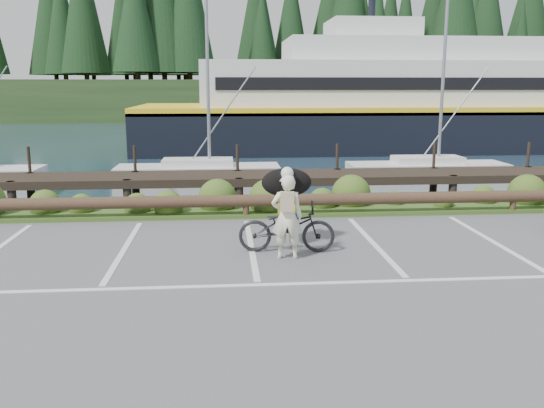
% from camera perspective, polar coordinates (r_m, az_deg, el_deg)
% --- Properties ---
extents(ground, '(72.00, 72.00, 0.00)m').
position_cam_1_polar(ground, '(10.14, -1.54, -7.28)').
color(ground, '#515153').
extents(harbor_backdrop, '(170.00, 160.00, 30.00)m').
position_cam_1_polar(harbor_backdrop, '(88.11, -4.26, 9.49)').
color(harbor_backdrop, '#1A2E3F').
rests_on(harbor_backdrop, ground).
extents(vegetation_strip, '(34.00, 1.60, 0.10)m').
position_cam_1_polar(vegetation_strip, '(15.23, -2.69, -0.63)').
color(vegetation_strip, '#3D5B21').
rests_on(vegetation_strip, ground).
extents(log_rail, '(32.00, 0.30, 0.60)m').
position_cam_1_polar(log_rail, '(14.56, -2.58, -1.41)').
color(log_rail, '#443021').
rests_on(log_rail, ground).
extents(bicycle, '(1.98, 0.86, 1.01)m').
position_cam_1_polar(bicycle, '(11.52, 1.46, -2.32)').
color(bicycle, black).
rests_on(bicycle, ground).
extents(cyclist, '(0.64, 0.45, 1.65)m').
position_cam_1_polar(cyclist, '(11.01, 1.49, -1.27)').
color(cyclist, '#F1EBCC').
rests_on(cyclist, ground).
extents(dog, '(0.61, 1.09, 0.60)m').
position_cam_1_polar(dog, '(11.96, 1.45, 2.15)').
color(dog, black).
rests_on(dog, bicycle).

